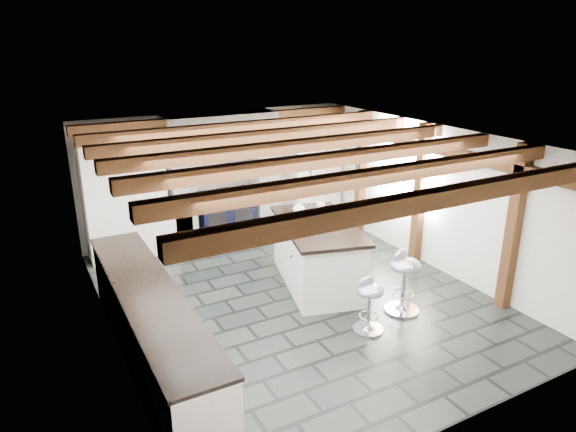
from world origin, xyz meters
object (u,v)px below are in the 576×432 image
range_cooker (225,214)px  bar_stool_far (369,299)px  bar_stool_near (404,275)px  kitchen_island (317,253)px

range_cooker → bar_stool_far: range_cooker is taller
bar_stool_near → bar_stool_far: bar_stool_near is taller
range_cooker → bar_stool_near: 3.87m
range_cooker → bar_stool_far: (0.38, -3.90, -0.02)m
kitchen_island → bar_stool_near: size_ratio=2.46×
kitchen_island → bar_stool_near: 1.40m
kitchen_island → bar_stool_far: (-0.13, -1.46, -0.05)m
kitchen_island → bar_stool_far: 1.47m
range_cooker → bar_stool_far: 3.91m
range_cooker → bar_stool_near: bearing=-73.7°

